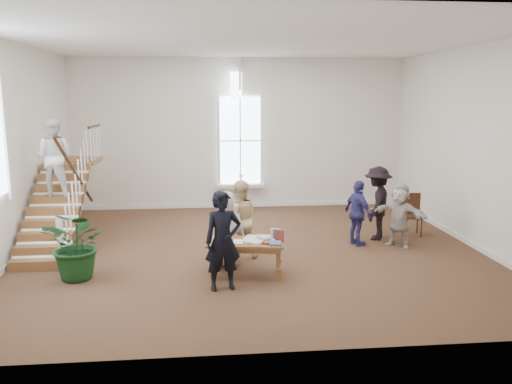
{
  "coord_description": "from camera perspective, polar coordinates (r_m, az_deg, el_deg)",
  "views": [
    {
      "loc": [
        -0.97,
        -10.59,
        3.38
      ],
      "look_at": [
        0.09,
        0.4,
        1.25
      ],
      "focal_mm": 35.0,
      "sensor_mm": 36.0,
      "label": 1
    }
  ],
  "objects": [
    {
      "name": "person_yellow",
      "position": [
        10.5,
        -1.9,
        -3.15
      ],
      "size": [
        0.86,
        0.71,
        1.65
      ],
      "primitive_type": "imported",
      "rotation": [
        0.0,
        0.0,
        3.25
      ],
      "color": "beige",
      "rests_on": "ground"
    },
    {
      "name": "room_shell",
      "position": [
        15.31,
        -1.76,
        -0.3
      ],
      "size": [
        10.49,
        10.0,
        10.0
      ],
      "color": "silver",
      "rests_on": "ground"
    },
    {
      "name": "floor_plant",
      "position": [
        9.87,
        -19.63,
        -5.68
      ],
      "size": [
        1.52,
        1.44,
        1.33
      ],
      "primitive_type": "imported",
      "rotation": [
        0.0,
        0.0,
        -0.41
      ],
      "color": "#113514",
      "rests_on": "ground"
    },
    {
      "name": "elderly_woman",
      "position": [
        10.01,
        -3.43,
        -4.23
      ],
      "size": [
        0.79,
        0.55,
        1.53
      ],
      "primitive_type": "imported",
      "rotation": [
        0.0,
        0.0,
        3.06
      ],
      "color": "#B8B1AA",
      "rests_on": "ground"
    },
    {
      "name": "woman_cluster_b",
      "position": [
        12.18,
        13.68,
        -1.24
      ],
      "size": [
        1.12,
        1.31,
        1.75
      ],
      "primitive_type": "imported",
      "rotation": [
        0.0,
        0.0,
        4.2
      ],
      "color": "black",
      "rests_on": "ground"
    },
    {
      "name": "ground",
      "position": [
        11.16,
        -0.26,
        -6.7
      ],
      "size": [
        10.0,
        10.0,
        0.0
      ],
      "primitive_type": "plane",
      "color": "#46271B",
      "rests_on": "ground"
    },
    {
      "name": "library_table",
      "position": [
        9.5,
        -0.94,
        -6.07
      ],
      "size": [
        1.54,
        0.95,
        0.74
      ],
      "rotation": [
        0.0,
        0.0,
        -0.17
      ],
      "color": "brown",
      "rests_on": "ground"
    },
    {
      "name": "police_officer",
      "position": [
        8.78,
        -3.79,
        -5.6
      ],
      "size": [
        0.71,
        0.53,
        1.77
      ],
      "primitive_type": "imported",
      "rotation": [
        0.0,
        0.0,
        0.18
      ],
      "color": "black",
      "rests_on": "ground"
    },
    {
      "name": "side_chair",
      "position": [
        12.9,
        17.38,
        -2.15
      ],
      "size": [
        0.5,
        0.5,
        1.02
      ],
      "rotation": [
        0.0,
        0.0,
        -0.14
      ],
      "color": "#371E0F",
      "rests_on": "ground"
    },
    {
      "name": "woman_cluster_a",
      "position": [
        11.61,
        11.57,
        -2.38
      ],
      "size": [
        0.65,
        0.96,
        1.51
      ],
      "primitive_type": "imported",
      "rotation": [
        0.0,
        0.0,
        1.92
      ],
      "color": "navy",
      "rests_on": "ground"
    },
    {
      "name": "staircase",
      "position": [
        11.96,
        -21.82,
        1.68
      ],
      "size": [
        1.1,
        4.1,
        2.92
      ],
      "color": "brown",
      "rests_on": "ground"
    },
    {
      "name": "woman_cluster_c",
      "position": [
        11.72,
        16.06,
        -2.56
      ],
      "size": [
        1.28,
        1.25,
        1.46
      ],
      "primitive_type": "imported",
      "rotation": [
        0.0,
        0.0,
        5.53
      ],
      "color": "beige",
      "rests_on": "ground"
    }
  ]
}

